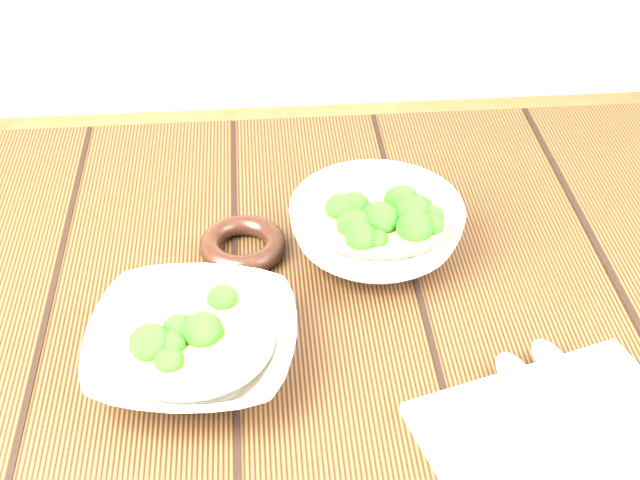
{
  "coord_description": "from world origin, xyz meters",
  "views": [
    {
      "loc": [
        0.01,
        -0.7,
        1.4
      ],
      "look_at": [
        0.07,
        0.05,
        0.8
      ],
      "focal_mm": 50.0,
      "sensor_mm": 36.0,
      "label": 1
    }
  ],
  "objects_px": {
    "table": "(259,387)",
    "trivet": "(243,245)",
    "napkin": "(567,449)",
    "soup_bowl_back": "(376,227)",
    "soup_bowl_front": "(193,346)"
  },
  "relations": [
    {
      "from": "table",
      "to": "trivet",
      "type": "xyz_separation_m",
      "value": [
        -0.01,
        0.1,
        0.13
      ]
    },
    {
      "from": "napkin",
      "to": "trivet",
      "type": "bearing_deg",
      "value": 116.27
    },
    {
      "from": "soup_bowl_back",
      "to": "table",
      "type": "bearing_deg",
      "value": -147.3
    },
    {
      "from": "soup_bowl_front",
      "to": "table",
      "type": "bearing_deg",
      "value": 51.06
    },
    {
      "from": "soup_bowl_front",
      "to": "trivet",
      "type": "relative_size",
      "value": 2.3
    },
    {
      "from": "trivet",
      "to": "soup_bowl_front",
      "type": "bearing_deg",
      "value": -106.19
    },
    {
      "from": "table",
      "to": "napkin",
      "type": "xyz_separation_m",
      "value": [
        0.27,
        -0.21,
        0.13
      ]
    },
    {
      "from": "soup_bowl_back",
      "to": "napkin",
      "type": "height_order",
      "value": "soup_bowl_back"
    },
    {
      "from": "soup_bowl_front",
      "to": "napkin",
      "type": "height_order",
      "value": "soup_bowl_front"
    },
    {
      "from": "soup_bowl_back",
      "to": "trivet",
      "type": "relative_size",
      "value": 2.4
    },
    {
      "from": "trivet",
      "to": "table",
      "type": "bearing_deg",
      "value": -84.03
    },
    {
      "from": "table",
      "to": "soup_bowl_back",
      "type": "xyz_separation_m",
      "value": [
        0.14,
        0.09,
        0.15
      ]
    },
    {
      "from": "soup_bowl_front",
      "to": "trivet",
      "type": "distance_m",
      "value": 0.18
    },
    {
      "from": "table",
      "to": "trivet",
      "type": "bearing_deg",
      "value": 95.97
    },
    {
      "from": "soup_bowl_back",
      "to": "napkin",
      "type": "distance_m",
      "value": 0.33
    }
  ]
}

